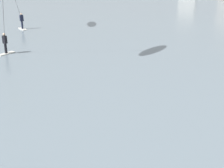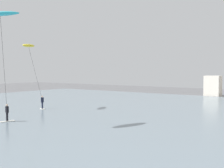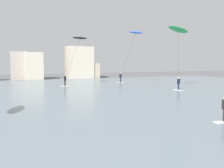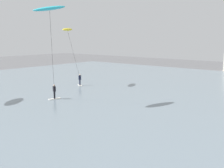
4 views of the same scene
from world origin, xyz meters
The scene contains 1 object.
water_bay centered at (0.00, 31.17, 0.05)m, with size 84.00×52.00×0.10m, color slate.
Camera 1 is at (5.63, -1.02, 7.53)m, focal length 53.74 mm.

